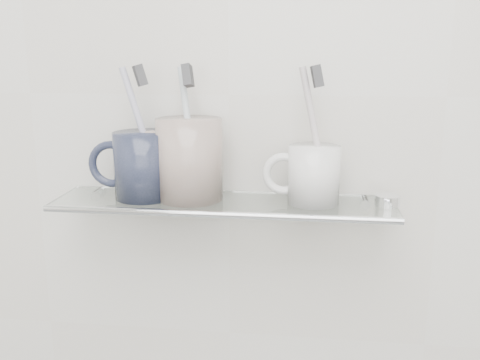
% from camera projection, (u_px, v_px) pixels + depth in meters
% --- Properties ---
extents(wall_back, '(2.50, 0.00, 2.50)m').
position_uv_depth(wall_back, '(229.00, 95.00, 0.81)').
color(wall_back, silver).
rests_on(wall_back, ground).
extents(shelf_glass, '(0.50, 0.12, 0.01)m').
position_uv_depth(shelf_glass, '(223.00, 203.00, 0.79)').
color(shelf_glass, silver).
rests_on(shelf_glass, wall_back).
extents(shelf_rail, '(0.50, 0.01, 0.01)m').
position_uv_depth(shelf_rail, '(217.00, 214.00, 0.73)').
color(shelf_rail, silver).
rests_on(shelf_rail, shelf_glass).
extents(bracket_left, '(0.02, 0.03, 0.02)m').
position_uv_depth(bracket_left, '(99.00, 197.00, 0.86)').
color(bracket_left, silver).
rests_on(bracket_left, wall_back).
extents(bracket_right, '(0.02, 0.03, 0.02)m').
position_uv_depth(bracket_right, '(364.00, 206.00, 0.81)').
color(bracket_right, silver).
rests_on(bracket_right, wall_back).
extents(mug_left, '(0.10, 0.10, 0.10)m').
position_uv_depth(mug_left, '(144.00, 165.00, 0.80)').
color(mug_left, black).
rests_on(mug_left, shelf_glass).
extents(mug_left_handle, '(0.07, 0.01, 0.07)m').
position_uv_depth(mug_left_handle, '(111.00, 164.00, 0.80)').
color(mug_left_handle, black).
rests_on(mug_left_handle, mug_left).
extents(toothbrush_left, '(0.06, 0.02, 0.19)m').
position_uv_depth(toothbrush_left, '(143.00, 131.00, 0.78)').
color(toothbrush_left, '#B6B0D4').
rests_on(toothbrush_left, mug_left).
extents(bristles_left, '(0.03, 0.03, 0.03)m').
position_uv_depth(bristles_left, '(140.00, 75.00, 0.76)').
color(bristles_left, '#3B3B3E').
rests_on(bristles_left, toothbrush_left).
extents(mug_center, '(0.12, 0.12, 0.12)m').
position_uv_depth(mug_center, '(190.00, 159.00, 0.78)').
color(mug_center, silver).
rests_on(mug_center, shelf_glass).
extents(mug_center_handle, '(0.08, 0.01, 0.08)m').
position_uv_depth(mug_center_handle, '(154.00, 158.00, 0.79)').
color(mug_center_handle, silver).
rests_on(mug_center_handle, mug_center).
extents(toothbrush_center, '(0.04, 0.05, 0.19)m').
position_uv_depth(toothbrush_center, '(189.00, 132.00, 0.77)').
color(toothbrush_center, silver).
rests_on(toothbrush_center, mug_center).
extents(bristles_center, '(0.02, 0.03, 0.04)m').
position_uv_depth(bristles_center, '(188.00, 76.00, 0.76)').
color(bristles_center, '#3B3B3E').
rests_on(bristles_center, toothbrush_center).
extents(mug_right, '(0.10, 0.10, 0.08)m').
position_uv_depth(mug_right, '(314.00, 175.00, 0.77)').
color(mug_right, white).
rests_on(mug_right, shelf_glass).
extents(mug_right_handle, '(0.06, 0.01, 0.06)m').
position_uv_depth(mug_right_handle, '(284.00, 174.00, 0.77)').
color(mug_right_handle, white).
rests_on(mug_right_handle, mug_right).
extents(toothbrush_right, '(0.05, 0.02, 0.19)m').
position_uv_depth(toothbrush_right, '(315.00, 134.00, 0.75)').
color(toothbrush_right, '#C2ABA6').
rests_on(toothbrush_right, mug_right).
extents(bristles_right, '(0.02, 0.03, 0.03)m').
position_uv_depth(bristles_right, '(317.00, 76.00, 0.73)').
color(bristles_right, '#3B3B3E').
rests_on(bristles_right, toothbrush_right).
extents(chrome_cap, '(0.04, 0.04, 0.01)m').
position_uv_depth(chrome_cap, '(387.00, 200.00, 0.76)').
color(chrome_cap, silver).
rests_on(chrome_cap, shelf_glass).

